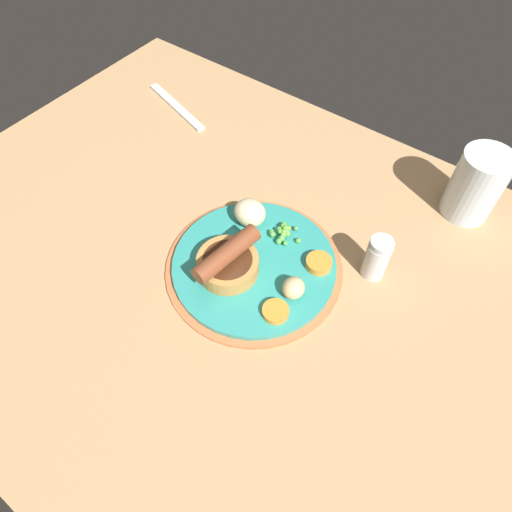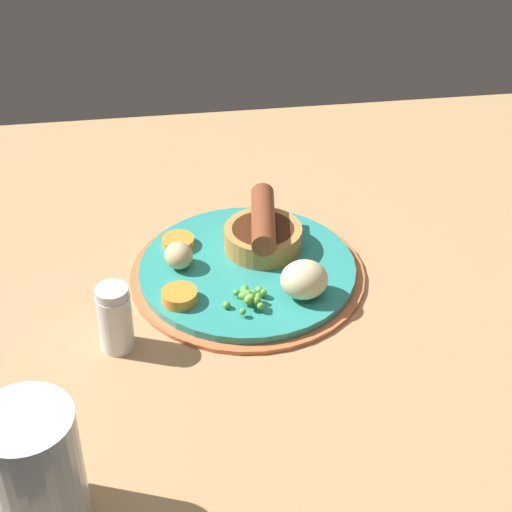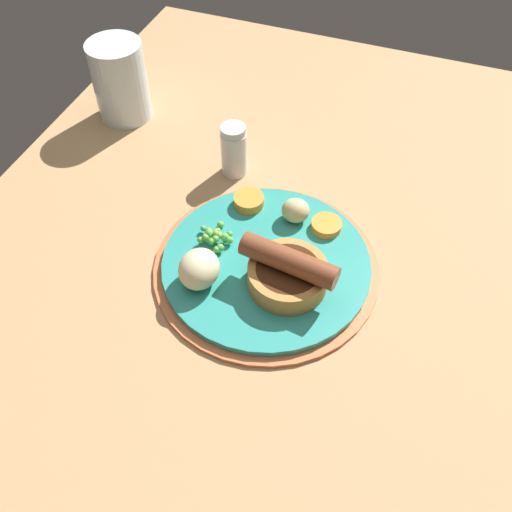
% 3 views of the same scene
% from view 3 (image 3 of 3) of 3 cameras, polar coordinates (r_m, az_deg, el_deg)
% --- Properties ---
extents(dining_table, '(1.10, 0.80, 0.03)m').
position_cam_3_polar(dining_table, '(0.66, 1.19, -3.72)').
color(dining_table, tan).
rests_on(dining_table, ground).
extents(dinner_plate, '(0.26, 0.26, 0.01)m').
position_cam_3_polar(dinner_plate, '(0.66, 1.03, -0.96)').
color(dinner_plate, '#CC6B3D').
rests_on(dinner_plate, dining_table).
extents(sausage_pudding, '(0.09, 0.11, 0.05)m').
position_cam_3_polar(sausage_pudding, '(0.62, 3.18, -1.70)').
color(sausage_pudding, '#BC8442').
rests_on(sausage_pudding, dinner_plate).
extents(pea_pile, '(0.05, 0.04, 0.02)m').
position_cam_3_polar(pea_pile, '(0.67, -4.05, 2.01)').
color(pea_pile, '#64AF3D').
rests_on(pea_pile, dinner_plate).
extents(potato_chunk_0, '(0.04, 0.04, 0.03)m').
position_cam_3_polar(potato_chunk_0, '(0.69, 3.58, 4.67)').
color(potato_chunk_0, '#CCB77F').
rests_on(potato_chunk_0, dinner_plate).
extents(potato_chunk_1, '(0.05, 0.05, 0.04)m').
position_cam_3_polar(potato_chunk_1, '(0.63, -5.72, -1.30)').
color(potato_chunk_1, beige).
rests_on(potato_chunk_1, dinner_plate).
extents(carrot_slice_0, '(0.05, 0.05, 0.01)m').
position_cam_3_polar(carrot_slice_0, '(0.69, 7.05, 3.05)').
color(carrot_slice_0, orange).
rests_on(carrot_slice_0, dinner_plate).
extents(carrot_slice_1, '(0.04, 0.04, 0.01)m').
position_cam_3_polar(carrot_slice_1, '(0.71, -0.72, 5.54)').
color(carrot_slice_1, orange).
rests_on(carrot_slice_1, dinner_plate).
extents(drinking_glass, '(0.08, 0.08, 0.11)m').
position_cam_3_polar(drinking_glass, '(0.87, -13.43, 16.66)').
color(drinking_glass, silver).
rests_on(drinking_glass, dining_table).
extents(salt_shaker, '(0.03, 0.03, 0.07)m').
position_cam_3_polar(salt_shaker, '(0.76, -2.22, 10.52)').
color(salt_shaker, silver).
rests_on(salt_shaker, dining_table).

